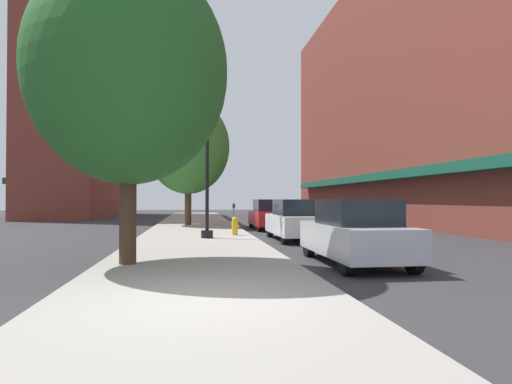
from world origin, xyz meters
TOP-DOWN VIEW (x-y plane):
  - ground_plane at (4.00, 18.00)m, footprint 90.00×90.00m
  - sidewalk_slab at (0.00, 19.00)m, footprint 4.80×50.00m
  - building_right_brick at (14.99, 22.00)m, footprint 6.80×40.00m
  - building_far_background at (-11.01, 37.00)m, footprint 6.80×18.00m
  - lamppost at (0.42, 10.80)m, footprint 0.48×0.48m
  - fire_hydrant at (1.65, 12.05)m, footprint 0.33×0.26m
  - parking_meter_near at (2.05, 17.04)m, footprint 0.14×0.09m
  - tree_near at (-0.47, 20.05)m, footprint 5.01×5.01m
  - tree_mid at (-1.66, 4.03)m, footprint 4.77×4.77m
  - car_silver at (4.00, 3.96)m, footprint 1.80×4.30m
  - car_white at (4.00, 10.59)m, footprint 1.80×4.30m
  - car_red at (4.00, 16.92)m, footprint 1.80×4.30m

SIDE VIEW (x-z plane):
  - ground_plane at x=4.00m, z-range 0.00..0.00m
  - sidewalk_slab at x=0.00m, z-range 0.00..0.12m
  - fire_hydrant at x=1.65m, z-range 0.12..0.91m
  - car_silver at x=4.00m, z-range -0.02..1.64m
  - car_white at x=4.00m, z-range -0.02..1.64m
  - car_red at x=4.00m, z-range -0.02..1.64m
  - parking_meter_near at x=2.05m, z-range 0.29..1.60m
  - lamppost at x=0.42m, z-range 0.25..6.15m
  - tree_mid at x=-1.66m, z-range 1.06..8.43m
  - tree_near at x=-0.47m, z-range 1.04..8.68m
  - building_right_brick at x=14.99m, z-range -0.02..18.63m
  - building_far_background at x=-11.01m, z-range -0.02..20.40m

